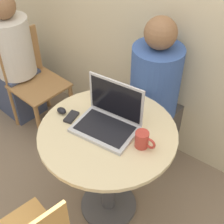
{
  "coord_description": "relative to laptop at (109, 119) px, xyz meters",
  "views": [
    {
      "loc": [
        0.76,
        -0.97,
        1.96
      ],
      "look_at": [
        -0.01,
        0.05,
        0.84
      ],
      "focal_mm": 50.0,
      "sensor_mm": 36.0,
      "label": 1
    }
  ],
  "objects": [
    {
      "name": "chair_background",
      "position": [
        -1.03,
        0.31,
        -0.36
      ],
      "size": [
        0.44,
        0.44,
        0.84
      ],
      "color": "#9E7042",
      "rests_on": "ground_plane"
    },
    {
      "name": "laptop",
      "position": [
        0.0,
        0.0,
        0.0
      ],
      "size": [
        0.36,
        0.27,
        0.26
      ],
      "color": "#B7B7BC",
      "rests_on": "round_table"
    },
    {
      "name": "coffee_cup",
      "position": [
        0.23,
        -0.02,
        -0.01
      ],
      "size": [
        0.12,
        0.07,
        0.09
      ],
      "color": "#B2382D",
      "rests_on": "round_table"
    },
    {
      "name": "person_background",
      "position": [
        -1.27,
        0.31,
        -0.33
      ],
      "size": [
        0.51,
        0.35,
        1.14
      ],
      "color": "#3D4766",
      "rests_on": "ground_plane"
    },
    {
      "name": "cell_phone",
      "position": [
        -0.22,
        -0.07,
        -0.05
      ],
      "size": [
        0.07,
        0.11,
        0.02
      ],
      "color": "black",
      "rests_on": "round_table"
    },
    {
      "name": "round_table",
      "position": [
        0.02,
        -0.03,
        -0.25
      ],
      "size": [
        0.78,
        0.78,
        0.74
      ],
      "color": "#4C4C51",
      "rests_on": "ground_plane"
    },
    {
      "name": "computer_mouse",
      "position": [
        -0.29,
        -0.08,
        -0.04
      ],
      "size": [
        0.06,
        0.04,
        0.04
      ],
      "color": "black",
      "rests_on": "round_table"
    },
    {
      "name": "ground_plane",
      "position": [
        0.02,
        -0.03,
        -0.8
      ],
      "size": [
        12.0,
        12.0,
        0.0
      ],
      "primitive_type": "plane",
      "color": "#7F6B56"
    },
    {
      "name": "person_seated",
      "position": [
        -0.02,
        0.62,
        -0.31
      ],
      "size": [
        0.35,
        0.54,
        1.18
      ],
      "color": "#4C4742",
      "rests_on": "ground_plane"
    }
  ]
}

